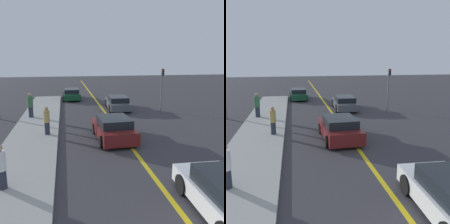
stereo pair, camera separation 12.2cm
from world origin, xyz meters
The scene contains 9 objects.
road_center_line centered at (0.00, 18.00, 0.00)m, with size 0.20×60.00×0.01m.
sidewalk_left centered at (-5.24, 13.10, 0.08)m, with size 2.87×26.21×0.16m.
car_ahead_center centered at (-0.66, 9.85, 0.64)m, with size 2.15×4.10×1.32m.
car_far_distant centered at (1.35, 18.14, 0.60)m, with size 2.09×4.45×1.20m.
car_parked_left_lot centered at (-2.61, 24.41, 0.60)m, with size 1.95×4.31×1.22m.
pedestrian_near_curb centered at (-5.56, 4.83, 0.95)m, with size 0.36×0.36×1.60m.
pedestrian_mid_group centered at (-4.43, 10.98, 0.99)m, with size 0.35×0.35×1.67m.
pedestrian_far_standing centered at (-5.92, 15.72, 1.08)m, with size 0.41×0.41×1.85m.
traffic_light centered at (4.81, 16.38, 2.29)m, with size 0.18×0.40×3.69m.
Camera 2 is at (-3.19, -3.66, 4.60)m, focal length 40.00 mm.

